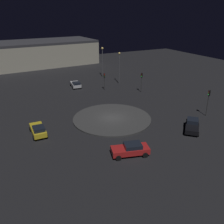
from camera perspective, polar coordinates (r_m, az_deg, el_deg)
ground_plane at (r=39.42m, az=0.00°, el=-1.67°), size 117.69×117.69×0.00m
roundabout_island at (r=39.37m, az=0.00°, el=-1.51°), size 12.67×12.67×0.23m
car_red at (r=29.78m, az=4.41°, el=-8.73°), size 3.10×4.90×1.53m
car_black at (r=37.41m, az=18.38°, el=-3.06°), size 4.17×4.20×1.49m
car_silver at (r=56.29m, az=-8.55°, el=6.49°), size 4.13×2.49×1.40m
car_yellow at (r=35.76m, az=-17.03°, el=-4.05°), size 4.24×2.03×1.54m
traffic_light_west at (r=53.22m, az=-1.83°, el=7.95°), size 0.39×0.36×3.76m
traffic_light_northwest at (r=52.07m, az=6.99°, el=7.80°), size 0.38×0.39×4.20m
traffic_light_north at (r=42.50m, az=21.79°, el=3.10°), size 0.36×0.39×4.48m
streetlamp_west at (r=63.82m, az=-2.27°, el=12.93°), size 0.58×0.58×7.75m
streetlamp_northwest at (r=57.83m, az=1.71°, el=11.39°), size 0.51×0.51×7.47m
store_building at (r=83.01m, az=-17.16°, el=13.12°), size 17.44×36.96×7.49m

